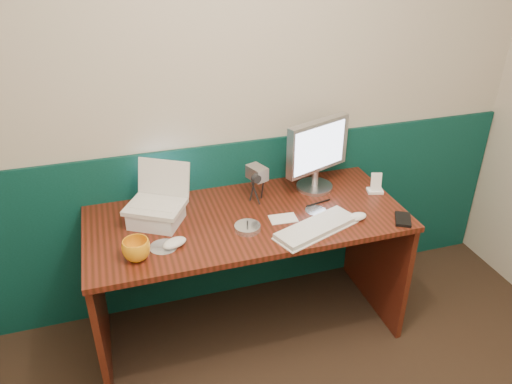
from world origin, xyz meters
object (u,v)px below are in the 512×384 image
object	(u,v)px
desk	(248,275)
camcorder	(257,183)
laptop	(153,189)
keyboard	(316,228)
mug	(136,250)
monitor	(316,155)

from	to	relation	value
desk	camcorder	world-z (taller)	camcorder
desk	laptop	world-z (taller)	laptop
keyboard	camcorder	xyz separation A→B (m)	(-0.19, 0.36, 0.09)
camcorder	mug	bearing A→B (deg)	-173.89
desk	monitor	distance (m)	0.75
keyboard	camcorder	size ratio (longest dim) A/B	1.99
desk	keyboard	distance (m)	0.53
monitor	keyboard	xyz separation A→B (m)	(-0.16, -0.40, -0.19)
keyboard	mug	xyz separation A→B (m)	(-0.84, 0.02, 0.04)
laptop	keyboard	distance (m)	0.80
laptop	camcorder	xyz separation A→B (m)	(0.53, 0.06, -0.09)
desk	mug	bearing A→B (deg)	-160.59
desk	camcorder	bearing A→B (deg)	55.39
monitor	keyboard	distance (m)	0.47
desk	keyboard	bearing A→B (deg)	-38.12
laptop	monitor	bearing A→B (deg)	37.23
camcorder	laptop	bearing A→B (deg)	165.66
laptop	mug	xyz separation A→B (m)	(-0.12, -0.27, -0.14)
monitor	mug	size ratio (longest dim) A/B	3.22
desk	keyboard	xyz separation A→B (m)	(0.28, -0.22, 0.39)
desk	mug	distance (m)	0.73
keyboard	mug	distance (m)	0.85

